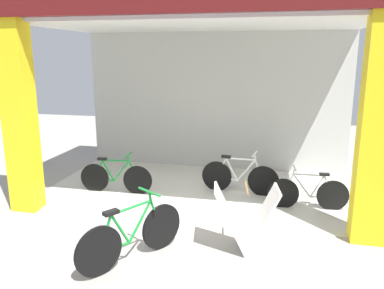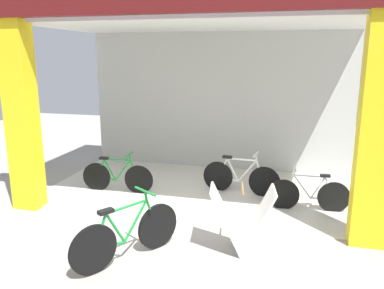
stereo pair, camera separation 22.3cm
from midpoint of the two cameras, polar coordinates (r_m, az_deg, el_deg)
ground_plane at (r=6.58m, az=-0.86°, el=-11.44°), size 20.43×20.43×0.00m
shop_facade at (r=7.67m, az=2.49°, el=9.29°), size 6.42×3.67×4.16m
bicycle_inside_0 at (r=7.96m, az=-10.20°, el=-4.69°), size 1.49×0.41×0.82m
bicycle_inside_1 at (r=7.26m, az=17.70°, el=-7.00°), size 1.43×0.39×0.79m
bicycle_inside_2 at (r=7.80m, az=7.97°, el=-4.84°), size 1.56×0.43×0.87m
bicycle_parked_0 at (r=5.40m, az=-8.35°, el=-13.03°), size 0.96×1.44×0.93m
sandwich_board_sign at (r=5.61m, az=8.51°, el=-10.86°), size 0.97×0.66×0.95m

